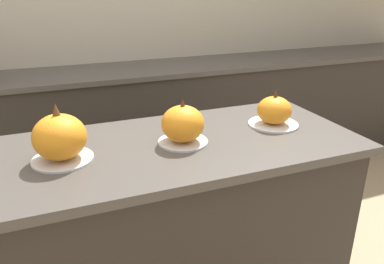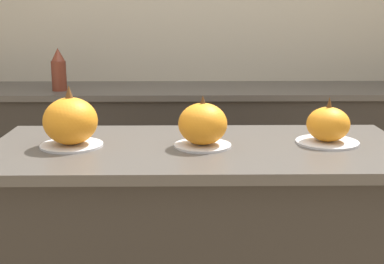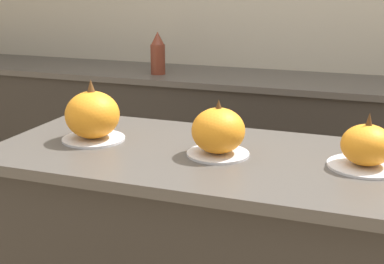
{
  "view_description": "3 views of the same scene",
  "coord_description": "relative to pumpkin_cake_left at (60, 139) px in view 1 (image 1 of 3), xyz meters",
  "views": [
    {
      "loc": [
        -0.45,
        -1.29,
        1.52
      ],
      "look_at": [
        0.06,
        0.01,
        0.97
      ],
      "focal_mm": 35.0,
      "sensor_mm": 36.0,
      "label": 1
    },
    {
      "loc": [
        -0.05,
        -1.8,
        1.4
      ],
      "look_at": [
        -0.02,
        0.0,
        0.98
      ],
      "focal_mm": 50.0,
      "sensor_mm": 36.0,
      "label": 2
    },
    {
      "loc": [
        0.49,
        -1.54,
        1.47
      ],
      "look_at": [
        -0.08,
        -0.01,
        1.0
      ],
      "focal_mm": 50.0,
      "sensor_mm": 36.0,
      "label": 3
    }
  ],
  "objects": [
    {
      "name": "kitchen_island",
      "position": [
        0.44,
        0.0,
        -0.55
      ],
      "size": [
        1.45,
        0.66,
        0.94
      ],
      "color": "#2D2823",
      "rests_on": "ground_plane"
    },
    {
      "name": "pumpkin_cake_right",
      "position": [
        0.9,
        0.03,
        -0.02
      ],
      "size": [
        0.22,
        0.22,
        0.17
      ],
      "color": "silver",
      "rests_on": "kitchen_island"
    },
    {
      "name": "pumpkin_cake_left",
      "position": [
        0.0,
        0.0,
        0.0
      ],
      "size": [
        0.22,
        0.22,
        0.21
      ],
      "color": "silver",
      "rests_on": "kitchen_island"
    },
    {
      "name": "wall_back",
      "position": [
        0.44,
        1.79,
        0.23
      ],
      "size": [
        8.0,
        0.06,
        2.5
      ],
      "color": "#B2A893",
      "rests_on": "ground_plane"
    },
    {
      "name": "pumpkin_cake_center",
      "position": [
        0.45,
        -0.01,
        -0.01
      ],
      "size": [
        0.2,
        0.2,
        0.18
      ],
      "color": "silver",
      "rests_on": "kitchen_island"
    },
    {
      "name": "back_counter",
      "position": [
        0.44,
        1.46,
        -0.56
      ],
      "size": [
        6.0,
        0.6,
        0.93
      ],
      "color": "#2D2823",
      "rests_on": "ground_plane"
    }
  ]
}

